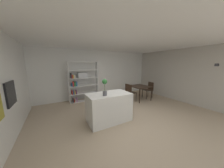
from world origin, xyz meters
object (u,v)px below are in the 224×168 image
Objects in this scene: built_in_oven at (11,93)px; dining_chair_window_side at (149,89)px; kitchen_island at (109,107)px; open_bookshelf at (81,82)px; dining_chair_island_side at (130,91)px; dining_table at (140,87)px; potted_plant_on_island at (105,86)px.

built_in_oven is 5.69m from dining_chair_window_side.
open_bookshelf is at bearing 97.49° from kitchen_island.
open_bookshelf is (2.14, 2.05, -0.16)m from built_in_oven.
dining_chair_window_side is at bearing -96.99° from dining_chair_island_side.
kitchen_island is 2.73m from dining_table.
kitchen_island is 2.13m from dining_chair_island_side.
open_bookshelf is (-0.11, 2.55, -0.21)m from potted_plant_on_island.
open_bookshelf reaches higher than dining_table.
built_in_oven is at bearing -136.24° from open_bookshelf.
open_bookshelf is (-0.32, 2.42, 0.55)m from kitchen_island.
built_in_oven is 0.30× the size of open_bookshelf.
potted_plant_on_island is at bearing -153.93° from dining_table.
kitchen_island is 2.77× the size of potted_plant_on_island.
dining_chair_island_side is 1.02× the size of dining_chair_window_side.
kitchen_island is at bearing -154.56° from dining_table.
dining_chair_window_side is at bearing 8.07° from built_in_oven.
dining_chair_window_side is at bearing 20.27° from kitchen_island.
dining_chair_island_side is (1.78, 1.16, 0.07)m from kitchen_island.
built_in_oven reaches higher than dining_table.
built_in_oven is 1.19× the size of potted_plant_on_island.
kitchen_island is at bearing 116.01° from dining_chair_island_side.
dining_table is at bearing -84.57° from dining_chair_window_side.
kitchen_island is 1.41× the size of dining_table.
dining_chair_window_side is at bearing 21.14° from potted_plant_on_island.
built_in_oven is 2.59m from kitchen_island.
open_bookshelf reaches higher than built_in_oven.
dining_table is (4.92, 0.81, -0.52)m from built_in_oven.
kitchen_island reaches higher than dining_table.
dining_chair_window_side is at bearing -19.97° from open_bookshelf.
dining_table is at bearing 9.29° from built_in_oven.
dining_chair_island_side is at bearing -30.95° from open_bookshelf.
open_bookshelf reaches higher than kitchen_island.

